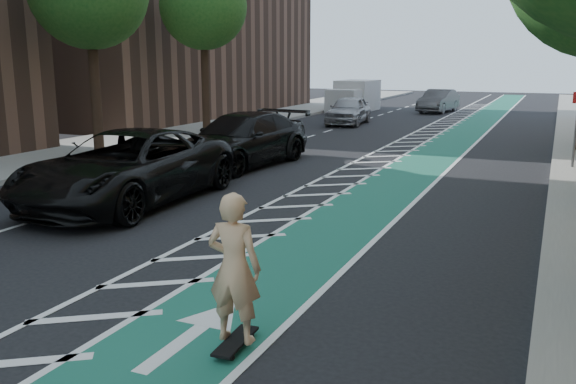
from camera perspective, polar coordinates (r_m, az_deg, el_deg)
The scene contains 18 objects.
ground at distance 11.82m, azimuth -14.17°, elevation -5.08°, with size 120.00×120.00×0.00m, color black.
bike_lane at distance 19.57m, azimuth 11.53°, elevation 1.93°, with size 2.00×90.00×0.01m, color #1C6350.
buffer_strip at distance 19.93m, azimuth 7.32°, elevation 2.26°, with size 1.40×90.00×0.01m, color silver.
sidewalk_left at distance 25.30m, azimuth -17.34°, elevation 4.10°, with size 5.00×90.00×0.15m, color gray.
curb_right at distance 19.13m, azimuth 23.46°, elevation 1.13°, with size 0.12×90.00×0.16m, color gray.
curb_left at distance 23.77m, azimuth -12.87°, elevation 3.86°, with size 0.12×90.00×0.16m, color gray.
tree_l_d at distance 29.08m, azimuth -7.49°, elevation 16.81°, with size 4.20×4.20×7.90m.
sign_post at distance 20.94m, azimuth 25.35°, elevation 5.38°, with size 0.35×0.08×2.47m.
skateboard at distance 7.67m, azimuth -4.92°, elevation -13.75°, with size 0.31×0.89×0.12m.
skateboarder at distance 7.30m, azimuth -5.05°, elevation -7.09°, with size 0.67×0.44×1.84m, color tan.
suv_near at distance 15.30m, azimuth -14.77°, elevation 2.25°, with size 2.94×6.39×1.77m, color black.
suv_far at distance 20.15m, azimuth -4.36°, elevation 4.90°, with size 2.41×5.93×1.72m, color black.
car_silver at distance 33.30m, azimuth 5.70°, elevation 7.64°, with size 1.79×4.45×1.52m, color #99999E.
car_grey at distance 41.84m, azimuth 13.89°, elevation 8.28°, with size 1.58×4.54×1.50m, color #515256.
box_truck at distance 41.87m, azimuth 6.18°, elevation 8.83°, with size 2.46×5.01×2.03m.
barrel_a at distance 20.31m, azimuth -3.54°, elevation 3.74°, with size 0.66×0.66×0.90m.
barrel_b at distance 24.73m, azimuth -1.75°, elevation 5.22°, with size 0.61×0.61×0.84m.
barrel_c at distance 25.71m, azimuth -0.09°, elevation 5.57°, with size 0.66×0.66×0.91m.
Camera 1 is at (7.06, -8.82, 3.46)m, focal length 38.00 mm.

